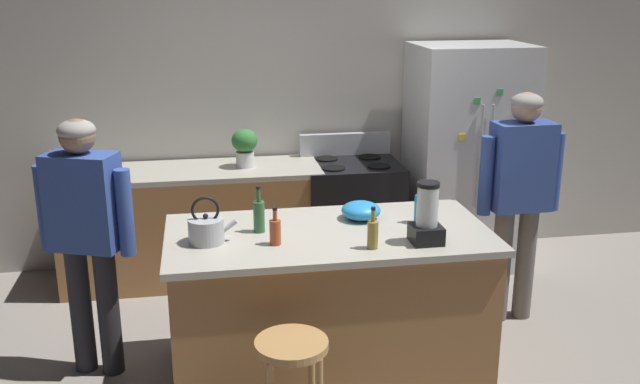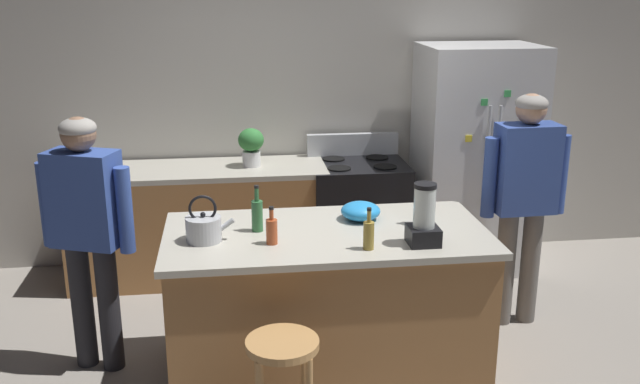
% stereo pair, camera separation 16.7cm
% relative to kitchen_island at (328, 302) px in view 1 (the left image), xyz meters
% --- Properties ---
extents(ground_plane, '(14.00, 14.00, 0.00)m').
position_rel_kitchen_island_xyz_m(ground_plane, '(0.00, 0.00, -0.45)').
color(ground_plane, gray).
extents(back_wall, '(8.00, 0.10, 2.70)m').
position_rel_kitchen_island_xyz_m(back_wall, '(0.00, 1.95, 0.90)').
color(back_wall, '#BCB7AD').
rests_on(back_wall, ground_plane).
extents(kitchen_island, '(1.88, 0.94, 0.90)m').
position_rel_kitchen_island_xyz_m(kitchen_island, '(0.00, 0.00, 0.00)').
color(kitchen_island, '#9E6B3D').
rests_on(kitchen_island, ground_plane).
extents(back_counter_run, '(2.00, 0.64, 0.90)m').
position_rel_kitchen_island_xyz_m(back_counter_run, '(-0.80, 1.55, -0.00)').
color(back_counter_run, '#9E6B3D').
rests_on(back_counter_run, ground_plane).
extents(refrigerator, '(0.90, 0.73, 1.82)m').
position_rel_kitchen_island_xyz_m(refrigerator, '(1.42, 1.50, 0.46)').
color(refrigerator, silver).
rests_on(refrigerator, ground_plane).
extents(stove_range, '(0.76, 0.65, 1.08)m').
position_rel_kitchen_island_xyz_m(stove_range, '(0.47, 1.52, 0.01)').
color(stove_range, black).
rests_on(stove_range, ground_plane).
extents(person_by_island_left, '(0.58, 0.35, 1.57)m').
position_rel_kitchen_island_xyz_m(person_by_island_left, '(-1.39, 0.23, 0.49)').
color(person_by_island_left, '#26262B').
rests_on(person_by_island_left, ground_plane).
extents(person_by_sink_right, '(0.59, 0.23, 1.60)m').
position_rel_kitchen_island_xyz_m(person_by_sink_right, '(1.39, 0.46, 0.52)').
color(person_by_sink_right, '#66605B').
rests_on(person_by_sink_right, ground_plane).
extents(bar_stool, '(0.36, 0.36, 0.64)m').
position_rel_kitchen_island_xyz_m(bar_stool, '(-0.32, -0.77, 0.05)').
color(bar_stool, '#B7844C').
rests_on(bar_stool, ground_plane).
extents(potted_plant, '(0.20, 0.20, 0.30)m').
position_rel_kitchen_island_xyz_m(potted_plant, '(-0.38, 1.55, 0.62)').
color(potted_plant, silver).
rests_on(potted_plant, back_counter_run).
extents(blender_appliance, '(0.17, 0.17, 0.35)m').
position_rel_kitchen_island_xyz_m(blender_appliance, '(0.50, -0.27, 0.60)').
color(blender_appliance, black).
rests_on(blender_appliance, kitchen_island).
extents(bottle_cooking_sauce, '(0.06, 0.06, 0.22)m').
position_rel_kitchen_island_xyz_m(bottle_cooking_sauce, '(-0.33, -0.15, 0.53)').
color(bottle_cooking_sauce, '#B24C26').
rests_on(bottle_cooking_sauce, kitchen_island).
extents(bottle_vinegar, '(0.06, 0.06, 0.24)m').
position_rel_kitchen_island_xyz_m(bottle_vinegar, '(0.19, -0.30, 0.53)').
color(bottle_vinegar, olive).
rests_on(bottle_vinegar, kitchen_island).
extents(bottle_soda, '(0.07, 0.07, 0.26)m').
position_rel_kitchen_island_xyz_m(bottle_soda, '(0.57, 0.06, 0.54)').
color(bottle_soda, '#268CD8').
rests_on(bottle_soda, kitchen_island).
extents(bottle_olive_oil, '(0.07, 0.07, 0.28)m').
position_rel_kitchen_island_xyz_m(bottle_olive_oil, '(-0.40, 0.07, 0.55)').
color(bottle_olive_oil, '#2D6638').
rests_on(bottle_olive_oil, kitchen_island).
extents(mixing_bowl, '(0.24, 0.24, 0.11)m').
position_rel_kitchen_island_xyz_m(mixing_bowl, '(0.23, 0.19, 0.50)').
color(mixing_bowl, '#268CD8').
rests_on(mixing_bowl, kitchen_island).
extents(tea_kettle, '(0.28, 0.20, 0.27)m').
position_rel_kitchen_island_xyz_m(tea_kettle, '(-0.70, -0.06, 0.53)').
color(tea_kettle, '#B7BABF').
rests_on(tea_kettle, kitchen_island).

